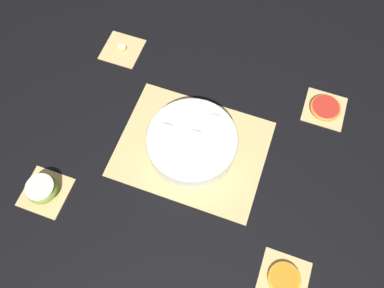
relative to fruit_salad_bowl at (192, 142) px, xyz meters
The scene contains 11 objects.
ground_plane 0.05m from the fruit_salad_bowl, 160.21° to the right, with size 6.00×6.00×0.00m, color black.
bamboo_mat_center 0.05m from the fruit_salad_bowl, 160.21° to the right, with size 0.45×0.35×0.01m.
coaster_mat_near_left 0.45m from the fruit_salad_bowl, 142.40° to the right, with size 0.13×0.13×0.01m.
coaster_mat_near_right 0.45m from the fruit_salad_bowl, 37.67° to the right, with size 0.13×0.13×0.01m.
coaster_mat_far_left 0.45m from the fruit_salad_bowl, 142.44° to the left, with size 0.13×0.13×0.01m.
coaster_mat_far_right 0.45m from the fruit_salad_bowl, 37.64° to the left, with size 0.13×0.13×0.01m.
fruit_salad_bowl is the anchor object (origin of this frame).
apple_half 0.45m from the fruit_salad_bowl, 142.40° to the right, with size 0.09×0.09×0.05m.
orange_slice_whole 0.45m from the fruit_salad_bowl, 37.67° to the right, with size 0.09×0.09×0.01m.
banana_coin_single 0.45m from the fruit_salad_bowl, 142.44° to the left, with size 0.03×0.03×0.01m.
grapefruit_slice 0.45m from the fruit_salad_bowl, 37.64° to the left, with size 0.10×0.10×0.01m.
Camera 1 is at (0.15, -0.43, 1.06)m, focal length 35.00 mm.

